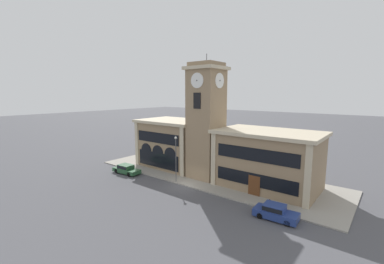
# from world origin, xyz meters

# --- Properties ---
(ground_plane) EXTENTS (300.00, 300.00, 0.00)m
(ground_plane) POSITION_xyz_m (0.00, 0.00, 0.00)
(ground_plane) COLOR #4C4C51
(sidewalk_kerb) EXTENTS (38.49, 12.49, 0.15)m
(sidewalk_kerb) POSITION_xyz_m (0.00, 6.24, 0.07)
(sidewalk_kerb) COLOR gray
(sidewalk_kerb) RESTS_ON ground_plane
(clock_tower) EXTENTS (5.03, 5.03, 18.10)m
(clock_tower) POSITION_xyz_m (0.00, 4.91, 8.50)
(clock_tower) COLOR #937A5B
(clock_tower) RESTS_ON ground_plane
(town_hall_left_wing) EXTENTS (11.74, 8.44, 8.09)m
(town_hall_left_wing) POSITION_xyz_m (-7.99, 6.58, 4.07)
(town_hall_left_wing) COLOR #937A5B
(town_hall_left_wing) RESTS_ON ground_plane
(town_hall_right_wing) EXTENTS (13.48, 8.44, 7.71)m
(town_hall_right_wing) POSITION_xyz_m (8.86, 6.59, 3.89)
(town_hall_right_wing) COLOR #937A5B
(town_hall_right_wing) RESTS_ON ground_plane
(parked_car_near) EXTENTS (4.83, 2.13, 1.39)m
(parked_car_near) POSITION_xyz_m (-10.98, -1.34, 0.73)
(parked_car_near) COLOR #285633
(parked_car_near) RESTS_ON ground_plane
(parked_car_mid) EXTENTS (4.41, 2.11, 1.50)m
(parked_car_mid) POSITION_xyz_m (13.04, -1.34, 0.77)
(parked_car_mid) COLOR navy
(parked_car_mid) RESTS_ON ground_plane
(street_lamp) EXTENTS (0.36, 0.36, 6.49)m
(street_lamp) POSITION_xyz_m (-1.96, 0.42, 4.33)
(street_lamp) COLOR #4C4C51
(street_lamp) RESTS_ON sidewalk_kerb
(bollard) EXTENTS (0.18, 0.18, 1.06)m
(bollard) POSITION_xyz_m (11.81, 0.25, 0.67)
(bollard) COLOR black
(bollard) RESTS_ON sidewalk_kerb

